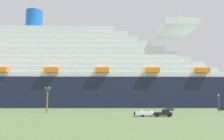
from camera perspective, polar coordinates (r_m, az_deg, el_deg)
The scene contains 8 objects.
ground_plane at distance 113.22m, azimuth -0.71°, elevation -10.19°, with size 600.00×600.00×0.00m, color #567042.
cruise_ship at distance 145.18m, azimuth -9.93°, elevation -1.52°, with size 250.52×55.24×67.53m.
pickup_truck at distance 70.40m, azimuth 13.20°, elevation -10.87°, with size 5.82×2.86×2.20m.
small_boat_on_trailer at distance 69.42m, azimuth 8.74°, elevation -11.10°, with size 7.15×2.74×2.15m.
palm_tree at distance 89.84m, azimuth -16.41°, elevation -5.56°, with size 3.08×2.78×10.19m.
street_lamp at distance 91.91m, azimuth 26.00°, elevation -7.21°, with size 0.56×0.56×7.02m.
parked_car_blue_suv at distance 104.04m, azimuth 14.63°, elevation -9.75°, with size 4.53×2.64×1.58m.
parked_car_black_coupe at distance 115.55m, azimuth 26.91°, elevation -8.94°, with size 4.68×2.63×1.58m.
Camera 1 is at (-12.92, -82.34, 5.58)m, focal length 35.21 mm.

